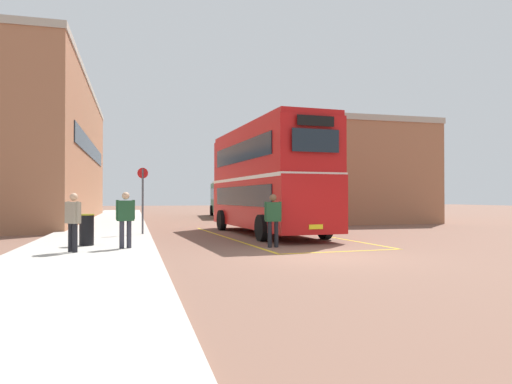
{
  "coord_description": "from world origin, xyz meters",
  "views": [
    {
      "loc": [
        -5.16,
        -12.09,
        1.64
      ],
      "look_at": [
        0.44,
        9.33,
        1.9
      ],
      "focal_mm": 32.85,
      "sensor_mm": 36.0,
      "label": 1
    }
  ],
  "objects": [
    {
      "name": "sidewalk_left",
      "position": [
        -6.5,
        16.8,
        0.07
      ],
      "size": [
        4.0,
        57.6,
        0.14
      ],
      "primitive_type": "cube",
      "color": "#B2ADA3",
      "rests_on": "ground"
    },
    {
      "name": "bus_stop_sign",
      "position": [
        -4.81,
        7.68,
        1.77
      ],
      "size": [
        0.43,
        0.14,
        2.72
      ],
      "color": "#4C4C51",
      "rests_on": "sidewalk_left"
    },
    {
      "name": "pedestrian_waiting_far",
      "position": [
        -6.77,
        1.58,
        1.07
      ],
      "size": [
        0.46,
        0.5,
        1.62
      ],
      "color": "black",
      "rests_on": "sidewalk_left"
    },
    {
      "name": "double_decker_bus",
      "position": [
        0.57,
        7.92,
        2.51
      ],
      "size": [
        3.34,
        10.14,
        4.75
      ],
      "color": "black",
      "rests_on": "ground"
    },
    {
      "name": "single_deck_bus",
      "position": [
        2.64,
        26.68,
        1.64
      ],
      "size": [
        3.42,
        9.96,
        3.02
      ],
      "color": "black",
      "rests_on": "ground"
    },
    {
      "name": "pedestrian_boarding",
      "position": [
        -0.74,
        2.62,
        1.02
      ],
      "size": [
        0.59,
        0.25,
        1.75
      ],
      "color": "black",
      "rests_on": "ground"
    },
    {
      "name": "litter_bin",
      "position": [
        -6.59,
        3.38,
        0.63
      ],
      "size": [
        0.46,
        0.46,
        0.98
      ],
      "color": "black",
      "rests_on": "sidewalk_left"
    },
    {
      "name": "depot_building_right",
      "position": [
        9.48,
        21.89,
        3.3
      ],
      "size": [
        8.09,
        17.95,
        6.58
      ],
      "color": "#9E6647",
      "rests_on": "ground"
    },
    {
      "name": "brick_building_left",
      "position": [
        -11.16,
        22.7,
        4.73
      ],
      "size": [
        6.25,
        25.77,
        9.44
      ],
      "color": "#9E6647",
      "rests_on": "ground"
    },
    {
      "name": "bay_marking_yellow",
      "position": [
        0.63,
        6.02,
        0.0
      ],
      "size": [
        5.0,
        12.27,
        0.01
      ],
      "color": "gold",
      "rests_on": "ground"
    },
    {
      "name": "ground_plane",
      "position": [
        0.0,
        14.4,
        0.0
      ],
      "size": [
        135.6,
        135.6,
        0.0
      ],
      "primitive_type": "plane",
      "color": "brown"
    },
    {
      "name": "pedestrian_waiting_near",
      "position": [
        -5.4,
        2.25,
        1.09
      ],
      "size": [
        0.54,
        0.33,
        1.66
      ],
      "color": "#2D2D38",
      "rests_on": "sidewalk_left"
    }
  ]
}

